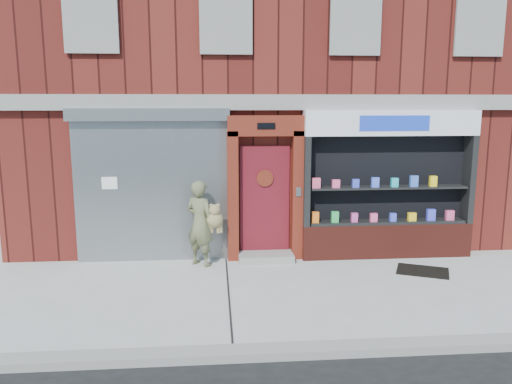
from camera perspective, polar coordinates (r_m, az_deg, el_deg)
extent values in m
plane|color=#9E9E99|center=(8.69, 7.32, -11.12)|extent=(80.00, 80.00, 0.00)
cube|color=gray|center=(6.77, 11.28, -17.17)|extent=(60.00, 0.30, 0.12)
cube|color=#4B1411|center=(14.05, 2.48, 13.68)|extent=(12.00, 8.00, 8.00)
cube|color=gray|center=(9.98, 5.42, 10.17)|extent=(12.00, 0.16, 0.30)
cube|color=black|center=(10.27, -18.39, 18.97)|extent=(0.90, 0.06, 1.40)
cube|color=gray|center=(10.23, -18.44, 19.00)|extent=(1.00, 0.06, 1.50)
cube|color=black|center=(10.02, -3.47, 19.68)|extent=(0.90, 0.06, 1.40)
cube|color=gray|center=(9.98, -3.47, 19.71)|extent=(1.00, 0.06, 1.50)
cube|color=black|center=(10.39, 11.29, 19.17)|extent=(0.90, 0.06, 1.40)
cube|color=gray|center=(10.35, 11.35, 19.20)|extent=(1.00, 0.06, 1.50)
cube|color=black|center=(11.31, 24.18, 17.75)|extent=(0.90, 0.06, 1.40)
cube|color=gray|center=(11.27, 24.28, 17.77)|extent=(1.00, 0.06, 1.50)
cube|color=gray|center=(10.08, -11.81, 0.00)|extent=(3.00, 0.10, 2.80)
cube|color=slate|center=(9.87, -12.18, 8.65)|extent=(3.10, 0.30, 0.24)
cube|color=white|center=(10.12, -16.40, 0.98)|extent=(0.30, 0.01, 0.24)
cube|color=#4F160D|center=(9.95, -2.66, -0.51)|extent=(0.22, 0.28, 2.60)
cube|color=#4F160D|center=(10.08, 4.74, -0.40)|extent=(0.22, 0.28, 2.60)
cube|color=#4F160D|center=(9.83, 1.09, 7.59)|extent=(1.50, 0.28, 0.40)
cube|color=black|center=(9.68, 1.18, 7.55)|extent=(0.35, 0.01, 0.12)
cube|color=#5B1019|center=(10.12, 1.00, -0.89)|extent=(1.00, 0.06, 2.20)
cylinder|color=black|center=(10.00, 1.03, 1.59)|extent=(0.28, 0.02, 0.28)
cylinder|color=#4F160D|center=(9.99, 1.03, 1.58)|extent=(0.34, 0.02, 0.34)
cube|color=gray|center=(10.14, 1.13, -7.44)|extent=(1.10, 0.55, 0.15)
cube|color=slate|center=(9.92, 4.89, 0.01)|extent=(0.10, 0.02, 0.18)
cube|color=#5C1E15|center=(10.69, 14.58, -5.30)|extent=(3.50, 0.40, 0.70)
cube|color=black|center=(10.00, 5.73, 1.25)|extent=(0.12, 0.40, 1.80)
cube|color=black|center=(11.12, 23.13, 1.38)|extent=(0.12, 0.40, 1.80)
cube|color=black|center=(10.61, 14.56, 1.49)|extent=(3.30, 0.03, 1.80)
cube|color=black|center=(10.60, 14.68, -3.32)|extent=(3.20, 0.36, 0.06)
cube|color=black|center=(10.46, 14.85, 0.52)|extent=(3.20, 0.36, 0.04)
cube|color=white|center=(10.33, 15.19, 7.64)|extent=(3.50, 0.40, 0.50)
cube|color=#1938BE|center=(10.14, 15.58, 7.58)|extent=(1.40, 0.01, 0.30)
cube|color=orange|center=(10.10, 6.80, -2.89)|extent=(0.13, 0.09, 0.23)
cube|color=green|center=(10.18, 9.01, -2.84)|extent=(0.15, 0.09, 0.23)
cube|color=#CF4594|center=(10.29, 11.17, -2.88)|extent=(0.13, 0.09, 0.19)
cube|color=#FA538B|center=(10.41, 13.29, -2.85)|extent=(0.14, 0.09, 0.17)
cube|color=#4150DF|center=(10.54, 15.36, -2.80)|extent=(0.13, 0.09, 0.17)
cube|color=yellow|center=(10.68, 17.38, -2.72)|extent=(0.16, 0.09, 0.17)
cube|color=#4147DD|center=(10.83, 19.35, -2.48)|extent=(0.17, 0.09, 0.24)
cube|color=#DF4A7D|center=(11.00, 21.25, -2.49)|extent=(0.16, 0.09, 0.21)
cube|color=#F05078|center=(9.96, 6.88, 1.03)|extent=(0.17, 0.09, 0.20)
cube|color=#FB5389|center=(10.05, 9.11, 0.94)|extent=(0.15, 0.09, 0.16)
cube|color=blue|center=(10.15, 11.31, 0.98)|extent=(0.13, 0.09, 0.17)
cube|color=#4563EB|center=(10.27, 13.45, 1.08)|extent=(0.15, 0.09, 0.20)
cube|color=#26AABF|center=(10.40, 15.55, 1.06)|extent=(0.14, 0.09, 0.18)
cube|color=blue|center=(10.54, 17.59, 1.19)|extent=(0.15, 0.09, 0.23)
cube|color=yellow|center=(10.70, 19.57, 1.17)|extent=(0.14, 0.09, 0.21)
imported|color=#5F6140|center=(9.74, -6.40, -3.56)|extent=(0.73, 0.69, 1.68)
sphere|color=olive|center=(9.67, -4.72, -3.14)|extent=(0.33, 0.33, 0.33)
sphere|color=olive|center=(9.57, -4.74, -2.07)|extent=(0.22, 0.22, 0.22)
sphere|color=olive|center=(9.55, -5.14, -1.56)|extent=(0.08, 0.08, 0.08)
sphere|color=olive|center=(9.55, -4.35, -1.55)|extent=(0.08, 0.08, 0.08)
cylinder|color=olive|center=(9.71, -5.36, -4.09)|extent=(0.08, 0.08, 0.20)
cylinder|color=olive|center=(9.71, -4.06, -4.07)|extent=(0.08, 0.08, 0.20)
cylinder|color=olive|center=(9.68, -5.10, -4.12)|extent=(0.08, 0.08, 0.20)
cylinder|color=olive|center=(9.68, -4.32, -4.11)|extent=(0.08, 0.08, 0.20)
cube|color=black|center=(10.04, 18.51, -8.55)|extent=(1.12, 0.98, 0.02)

